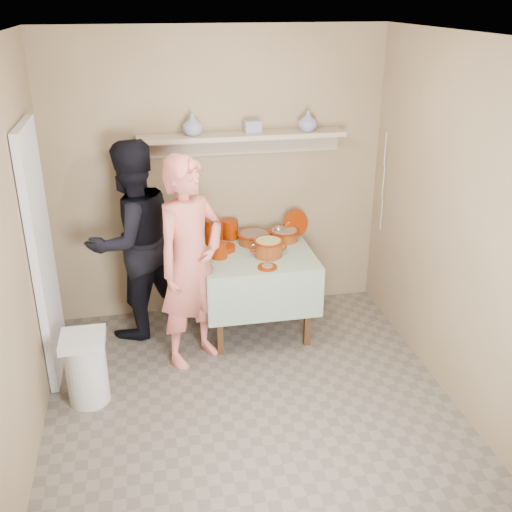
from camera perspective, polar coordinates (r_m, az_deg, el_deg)
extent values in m
plane|color=#675C51|center=(4.49, -0.04, -15.20)|extent=(3.50, 3.50, 0.00)
cube|color=silver|center=(4.81, -19.67, 0.00)|extent=(0.06, 0.70, 2.00)
cylinder|color=#6D1901|center=(5.35, -4.03, 2.33)|extent=(0.17, 0.17, 0.22)
cylinder|color=#6D1901|center=(5.47, -2.46, 2.55)|extent=(0.15, 0.15, 0.17)
cylinder|color=#6D1901|center=(5.07, -3.53, 0.56)|extent=(0.14, 0.14, 0.14)
cylinder|color=#6D1901|center=(5.23, -2.92, 0.77)|extent=(0.17, 0.17, 0.05)
cylinder|color=#6D1901|center=(5.53, 3.82, 3.15)|extent=(0.27, 0.16, 0.24)
imported|color=navy|center=(5.33, 4.96, 12.69)|extent=(0.17, 0.17, 0.17)
imported|color=navy|center=(5.17, -6.06, 12.36)|extent=(0.25, 0.25, 0.18)
cube|color=navy|center=(5.26, -0.35, 12.23)|extent=(0.15, 0.11, 0.10)
imported|color=#D8695D|center=(4.75, -6.23, -0.70)|extent=(0.76, 0.71, 1.74)
imported|color=black|center=(5.24, -11.68, 1.42)|extent=(1.07, 1.02, 1.75)
cube|color=#927B59|center=(5.45, -3.63, 7.47)|extent=(3.00, 0.02, 2.60)
cube|color=#927B59|center=(2.36, 8.57, -16.91)|extent=(3.00, 0.02, 2.60)
cube|color=#927B59|center=(3.84, -22.73, -1.58)|extent=(0.02, 3.50, 2.60)
cube|color=#927B59|center=(4.34, 19.94, 1.70)|extent=(0.02, 3.50, 2.60)
cube|color=silver|center=(3.50, -0.05, 20.24)|extent=(3.00, 3.50, 0.02)
cube|color=#4C2D16|center=(5.01, -3.49, -5.80)|extent=(0.05, 0.05, 0.71)
cube|color=#4C2D16|center=(5.15, 4.94, -4.99)|extent=(0.05, 0.05, 0.71)
cube|color=#4C2D16|center=(5.68, -4.55, -2.07)|extent=(0.05, 0.05, 0.71)
cube|color=#4C2D16|center=(5.80, 2.92, -1.45)|extent=(0.05, 0.05, 0.71)
cube|color=#4C2D16|center=(5.23, -0.04, 0.18)|extent=(0.90, 0.90, 0.04)
cube|color=#1E592B|center=(5.22, -0.04, 0.43)|extent=(0.96, 0.96, 0.01)
cube|color=#1E592B|center=(4.89, 1.04, -4.07)|extent=(0.96, 0.01, 0.44)
cube|color=#1E592B|center=(5.74, -0.96, 0.33)|extent=(0.96, 0.01, 0.44)
cube|color=#1E592B|center=(5.25, -5.19, -2.12)|extent=(0.01, 0.96, 0.44)
cube|color=#1E592B|center=(5.42, 4.95, -1.27)|extent=(0.01, 0.96, 0.44)
cylinder|color=#61250B|center=(5.37, -0.20, 1.71)|extent=(0.28, 0.28, 0.09)
cylinder|color=#6D1901|center=(5.35, -0.20, 2.12)|extent=(0.30, 0.30, 0.01)
cylinder|color=brown|center=(5.36, -0.20, 1.96)|extent=(0.25, 0.25, 0.05)
cylinder|color=#61250B|center=(5.44, 2.69, 2.00)|extent=(0.26, 0.26, 0.09)
cylinder|color=#6D1901|center=(5.43, 2.70, 2.40)|extent=(0.28, 0.28, 0.01)
cylinder|color=#8C6B54|center=(5.43, 2.70, 2.24)|extent=(0.23, 0.23, 0.05)
cylinder|color=silver|center=(5.28, 2.85, 2.86)|extent=(0.01, 0.22, 0.16)
sphere|color=silver|center=(5.41, 2.12, 2.53)|extent=(0.07, 0.07, 0.07)
cylinder|color=#61250B|center=(5.10, 1.18, 0.74)|extent=(0.24, 0.24, 0.14)
cylinder|color=#6D1901|center=(5.07, 1.19, 1.41)|extent=(0.25, 0.25, 0.01)
cylinder|color=tan|center=(5.08, 1.18, 1.25)|extent=(0.21, 0.21, 0.05)
torus|color=#6D1901|center=(5.07, -0.15, 0.71)|extent=(0.09, 0.02, 0.09)
torus|color=#6D1901|center=(5.12, 2.49, 0.91)|extent=(0.09, 0.02, 0.09)
cylinder|color=#6D1901|center=(4.89, 1.09, -1.07)|extent=(0.16, 0.16, 0.02)
cylinder|color=#8C6B54|center=(4.89, 1.09, -0.95)|extent=(0.09, 0.09, 0.01)
cube|color=tan|center=(5.24, -1.32, 11.38)|extent=(1.80, 0.25, 0.04)
cube|color=tan|center=(5.38, -1.53, 10.61)|extent=(1.80, 0.02, 0.18)
cylinder|color=silver|center=(4.69, -15.80, -10.60)|extent=(0.30, 0.30, 0.50)
cube|color=silver|center=(4.54, -16.20, -7.67)|extent=(0.32, 0.32, 0.06)
cylinder|color=silver|center=(5.52, 12.22, 9.90)|extent=(0.01, 0.01, 0.30)
cylinder|color=silver|center=(5.58, 12.03, 6.86)|extent=(0.01, 0.01, 0.30)
cylinder|color=silver|center=(5.65, 11.85, 3.89)|extent=(0.01, 0.01, 0.30)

